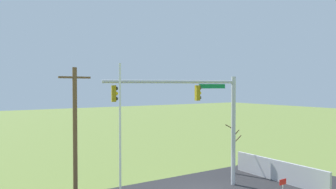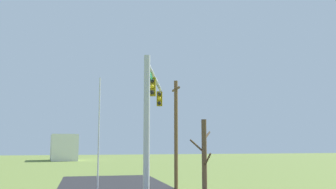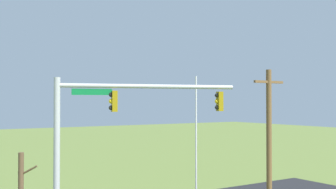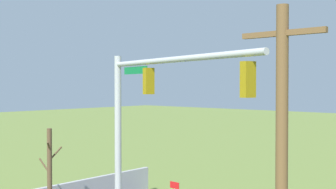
# 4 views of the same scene
# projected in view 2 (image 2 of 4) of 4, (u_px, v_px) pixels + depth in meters

# --- Properties ---
(signal_mast) EXTENTS (8.29, 2.53, 7.06)m
(signal_mast) POSITION_uv_depth(u_px,v_px,m) (152.00, 106.00, 18.62)
(signal_mast) COLOR #B2B5BA
(signal_mast) RESTS_ON ground_plane
(flagpole) EXTENTS (0.10, 0.10, 7.51)m
(flagpole) POSITION_uv_depth(u_px,v_px,m) (99.00, 134.00, 24.36)
(flagpole) COLOR silver
(flagpole) RESTS_ON ground_plane
(utility_pole) EXTENTS (1.90, 0.26, 7.56)m
(utility_pole) POSITION_uv_depth(u_px,v_px,m) (176.00, 132.00, 25.96)
(utility_pole) COLOR brown
(utility_pole) RESTS_ON ground_plane
(bare_tree) EXTENTS (1.27, 1.02, 4.10)m
(bare_tree) POSITION_uv_depth(u_px,v_px,m) (204.00, 170.00, 14.48)
(bare_tree) COLOR brown
(bare_tree) RESTS_ON ground_plane
(distant_building) EXTENTS (8.13, 5.20, 4.62)m
(distant_building) POSITION_uv_depth(u_px,v_px,m) (64.00, 147.00, 65.92)
(distant_building) COLOR silver
(distant_building) RESTS_ON ground_plane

